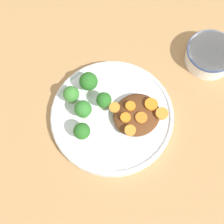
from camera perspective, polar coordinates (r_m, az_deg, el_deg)
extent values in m
plane|color=tan|center=(0.83, 0.00, -0.89)|extent=(4.00, 4.00, 0.00)
cylinder|color=white|center=(0.82, 0.00, -0.65)|extent=(0.27, 0.27, 0.02)
torus|color=white|center=(0.81, 0.00, -0.41)|extent=(0.27, 0.27, 0.01)
cylinder|color=white|center=(0.91, 14.64, 8.34)|extent=(0.11, 0.11, 0.05)
cylinder|color=#2D478C|center=(0.89, 14.94, 8.99)|extent=(0.11, 0.11, 0.01)
cylinder|color=white|center=(0.90, 14.83, 8.76)|extent=(0.09, 0.09, 0.01)
ellipsoid|color=#5B3319|center=(0.80, 3.78, -0.41)|extent=(0.10, 0.10, 0.03)
cylinder|color=#759E51|center=(0.81, -1.05, 1.41)|extent=(0.02, 0.02, 0.02)
sphere|color=#286B23|center=(0.80, -1.08, 1.98)|extent=(0.03, 0.03, 0.03)
cylinder|color=#759E51|center=(0.83, -3.47, 4.03)|extent=(0.01, 0.01, 0.02)
sphere|color=#286B23|center=(0.81, -3.55, 4.73)|extent=(0.04, 0.04, 0.04)
cylinder|color=#7FA85B|center=(0.79, -4.70, -3.18)|extent=(0.02, 0.02, 0.02)
sphere|color=#286B23|center=(0.77, -4.81, -2.69)|extent=(0.04, 0.04, 0.04)
cylinder|color=#7FA85B|center=(0.81, -4.33, -0.12)|extent=(0.02, 0.02, 0.02)
sphere|color=#337A2D|center=(0.79, -4.44, 0.47)|extent=(0.04, 0.04, 0.04)
cylinder|color=#759E51|center=(0.82, -6.12, 2.15)|extent=(0.02, 0.02, 0.02)
sphere|color=#3D8433|center=(0.81, -6.26, 2.75)|extent=(0.04, 0.04, 0.04)
cylinder|color=orange|center=(0.79, 0.45, 0.63)|extent=(0.02, 0.02, 0.00)
cylinder|color=orange|center=(0.78, 2.08, -0.84)|extent=(0.02, 0.02, 0.00)
cylinder|color=orange|center=(0.79, 2.83, 0.91)|extent=(0.02, 0.02, 0.01)
cylinder|color=orange|center=(0.77, 2.73, -2.85)|extent=(0.02, 0.02, 0.01)
cylinder|color=orange|center=(0.78, 4.49, -0.86)|extent=(0.03, 0.03, 0.00)
cylinder|color=orange|center=(0.80, 6.00, 1.18)|extent=(0.03, 0.03, 0.01)
cylinder|color=orange|center=(0.79, 7.62, -0.22)|extent=(0.03, 0.03, 0.01)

